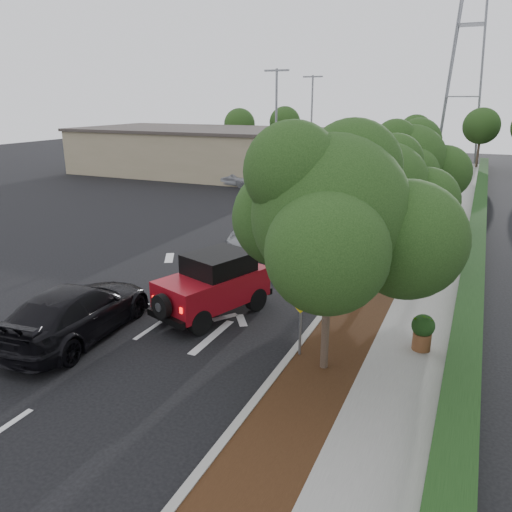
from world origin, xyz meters
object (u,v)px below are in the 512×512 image
Objects in this scene: red_jeep at (217,284)px; speed_hump_sign at (301,304)px; silver_suv_ahead at (283,231)px; black_suv_oncoming at (77,311)px.

speed_hump_sign is (3.48, -1.76, 0.56)m from red_jeep.
silver_suv_ahead is 1.08× the size of black_suv_oncoming.
speed_hump_sign reaches higher than black_suv_oncoming.
black_suv_oncoming is 2.36× the size of speed_hump_sign.
black_suv_oncoming is at bearing -114.36° from red_jeep.
speed_hump_sign is at bearing -172.83° from black_suv_oncoming.
red_jeep is 4.36m from black_suv_oncoming.
speed_hump_sign is at bearing -45.18° from silver_suv_ahead.
black_suv_oncoming is at bearing -169.83° from speed_hump_sign.
silver_suv_ahead is 2.54× the size of speed_hump_sign.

